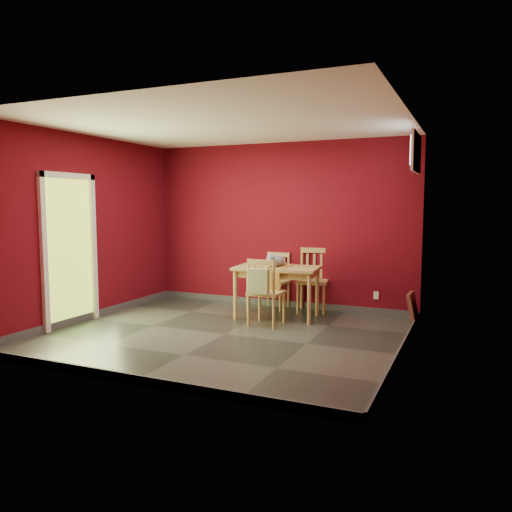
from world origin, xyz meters
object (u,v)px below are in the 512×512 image
at_px(chair_near, 265,291).
at_px(cat, 276,259).
at_px(dining_table, 277,273).
at_px(picture_frame, 413,308).
at_px(chair_far_left, 275,280).
at_px(chair_far_right, 313,279).
at_px(tote_bag, 259,281).

distance_m(chair_near, cat, 0.66).
relative_size(dining_table, chair_near, 1.37).
height_order(dining_table, picture_frame, dining_table).
relative_size(chair_near, cat, 2.01).
distance_m(chair_far_left, picture_frame, 2.23).
xyz_separation_m(chair_near, cat, (-0.04, 0.52, 0.40)).
relative_size(chair_near, picture_frame, 2.11).
height_order(dining_table, cat, cat).
distance_m(dining_table, chair_far_left, 0.75).
xyz_separation_m(chair_far_right, picture_frame, (1.56, -0.24, -0.29)).
bearing_deg(chair_far_left, tote_bag, -77.50).
xyz_separation_m(dining_table, chair_far_right, (0.36, 0.65, -0.16)).
bearing_deg(chair_far_right, chair_far_left, 179.74).
bearing_deg(cat, chair_far_right, 50.00).
bearing_deg(picture_frame, chair_far_right, 171.35).
bearing_deg(cat, chair_near, -95.15).
height_order(tote_bag, cat, cat).
relative_size(chair_far_left, picture_frame, 2.02).
relative_size(tote_bag, picture_frame, 0.91).
bearing_deg(dining_table, tote_bag, -88.22).
distance_m(tote_bag, cat, 0.78).
bearing_deg(tote_bag, chair_near, 89.30).
height_order(chair_far_right, picture_frame, chair_far_right).
height_order(chair_near, tote_bag, chair_near).
distance_m(chair_far_right, chair_near, 1.22).
relative_size(chair_far_right, cat, 2.13).
xyz_separation_m(chair_near, picture_frame, (1.89, 0.93, -0.26)).
bearing_deg(tote_bag, cat, 93.14).
bearing_deg(dining_table, chair_far_right, 61.18).
distance_m(chair_far_left, cat, 0.83).
bearing_deg(picture_frame, chair_near, -153.75).
bearing_deg(tote_bag, dining_table, 91.78).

